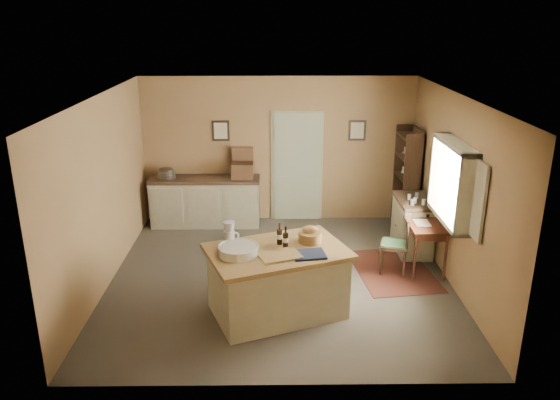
# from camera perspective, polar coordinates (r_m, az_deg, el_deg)

# --- Properties ---
(ground) EXTENTS (5.00, 5.00, 0.00)m
(ground) POSITION_cam_1_polar(r_m,az_deg,el_deg) (8.27, -0.03, -8.08)
(ground) COLOR brown
(ground) RESTS_ON ground
(wall_back) EXTENTS (5.00, 0.10, 2.70)m
(wall_back) POSITION_cam_1_polar(r_m,az_deg,el_deg) (10.15, -0.20, 5.25)
(wall_back) COLOR #99754D
(wall_back) RESTS_ON ground
(wall_front) EXTENTS (5.00, 0.10, 2.70)m
(wall_front) POSITION_cam_1_polar(r_m,az_deg,el_deg) (5.43, 0.27, -7.42)
(wall_front) COLOR #99754D
(wall_front) RESTS_ON ground
(wall_left) EXTENTS (0.10, 5.00, 2.70)m
(wall_left) POSITION_cam_1_polar(r_m,az_deg,el_deg) (8.12, -17.97, 0.73)
(wall_left) COLOR #99754D
(wall_left) RESTS_ON ground
(wall_right) EXTENTS (0.10, 5.00, 2.70)m
(wall_right) POSITION_cam_1_polar(r_m,az_deg,el_deg) (8.17, 17.79, 0.87)
(wall_right) COLOR #99754D
(wall_right) RESTS_ON ground
(ceiling) EXTENTS (5.00, 5.00, 0.00)m
(ceiling) POSITION_cam_1_polar(r_m,az_deg,el_deg) (7.44, -0.04, 10.77)
(ceiling) COLOR silver
(ceiling) RESTS_ON wall_back
(door) EXTENTS (0.97, 0.06, 2.11)m
(door) POSITION_cam_1_polar(r_m,az_deg,el_deg) (10.21, 1.78, 3.60)
(door) COLOR #B5BB9B
(door) RESTS_ON ground
(framed_prints) EXTENTS (2.82, 0.02, 0.38)m
(framed_prints) POSITION_cam_1_polar(r_m,az_deg,el_deg) (10.05, 0.95, 7.27)
(framed_prints) COLOR black
(framed_prints) RESTS_ON ground
(window) EXTENTS (0.25, 1.99, 1.12)m
(window) POSITION_cam_1_polar(r_m,az_deg,el_deg) (7.91, 17.84, 1.79)
(window) COLOR beige
(window) RESTS_ON ground
(work_island) EXTENTS (2.02, 1.68, 1.20)m
(work_island) POSITION_cam_1_polar(r_m,az_deg,el_deg) (7.15, -0.34, -8.33)
(work_island) COLOR beige
(work_island) RESTS_ON ground
(sideboard) EXTENTS (2.02, 0.57, 1.18)m
(sideboard) POSITION_cam_1_polar(r_m,az_deg,el_deg) (10.19, -7.74, 0.02)
(sideboard) COLOR beige
(sideboard) RESTS_ON ground
(rug) EXTENTS (1.28, 1.72, 0.01)m
(rug) POSITION_cam_1_polar(r_m,az_deg,el_deg) (8.64, 11.73, -7.22)
(rug) COLOR #482216
(rug) RESTS_ON ground
(writing_desk) EXTENTS (0.53, 0.87, 0.82)m
(writing_desk) POSITION_cam_1_polar(r_m,az_deg,el_deg) (8.54, 14.89, -2.94)
(writing_desk) COLOR #371910
(writing_desk) RESTS_ON ground
(desk_chair) EXTENTS (0.51, 0.51, 0.89)m
(desk_chair) POSITION_cam_1_polar(r_m,az_deg,el_deg) (8.43, 11.83, -4.62)
(desk_chair) COLOR #301F14
(desk_chair) RESTS_ON ground
(right_cabinet) EXTENTS (0.54, 0.96, 0.99)m
(right_cabinet) POSITION_cam_1_polar(r_m,az_deg,el_deg) (9.24, 13.68, -2.54)
(right_cabinet) COLOR beige
(right_cabinet) RESTS_ON ground
(shelving_unit) EXTENTS (0.31, 0.83, 1.85)m
(shelving_unit) POSITION_cam_1_polar(r_m,az_deg,el_deg) (10.08, 13.31, 2.10)
(shelving_unit) COLOR #301F14
(shelving_unit) RESTS_ON ground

